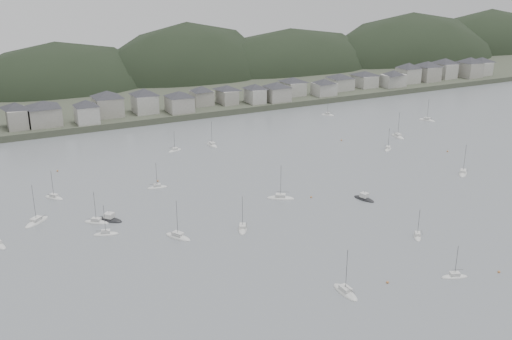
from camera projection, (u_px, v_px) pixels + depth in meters
ground at (402, 289)px, 134.75m from camera, size 900.00×900.00×0.00m
far_shore_land at (105, 78)px, 381.94m from camera, size 900.00×250.00×3.00m
forested_ridge at (123, 104)px, 366.77m from camera, size 851.55×103.94×102.57m
waterfront_town at (248, 91)px, 307.55m from camera, size 451.48×28.46×12.92m
sailboat_lead at (417, 236)px, 160.79m from camera, size 5.52×6.32×8.79m
moored_fleet at (246, 203)px, 183.12m from camera, size 239.24×175.38×12.84m
motor_launch_near at (364, 199)px, 186.65m from camera, size 4.87×8.15×3.84m
motor_launch_far at (110, 219)px, 171.22m from camera, size 7.92×8.35×4.01m
mooring_buoys at (305, 189)px, 195.34m from camera, size 146.10×127.73×0.70m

